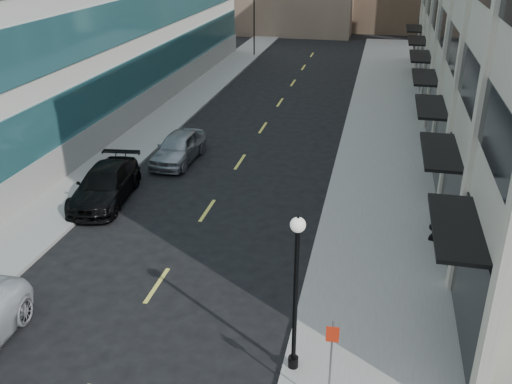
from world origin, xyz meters
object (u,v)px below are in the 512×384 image
at_px(sign_post, 331,354).
at_px(lamppost, 296,282).
at_px(car_black_pickup, 105,185).
at_px(car_silver_sedan, 179,147).
at_px(urn_planter, 435,230).

bearing_deg(sign_post, lamppost, 127.98).
height_order(car_black_pickup, sign_post, sign_post).
distance_m(lamppost, sign_post, 2.02).
relative_size(car_black_pickup, car_silver_sedan, 1.15).
distance_m(car_black_pickup, sign_post, 15.38).
distance_m(lamppost, urn_planter, 9.71).
xyz_separation_m(car_black_pickup, lamppost, (10.10, -9.18, 2.17)).
bearing_deg(sign_post, car_black_pickup, 134.81).
relative_size(lamppost, urn_planter, 6.78).
xyz_separation_m(car_silver_sedan, sign_post, (9.60, -15.86, 1.08)).
distance_m(sign_post, urn_planter, 10.28).
height_order(lamppost, sign_post, lamppost).
bearing_deg(car_silver_sedan, car_black_pickup, -104.85).
height_order(car_black_pickup, urn_planter, car_black_pickup).
bearing_deg(lamppost, sign_post, -49.95).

